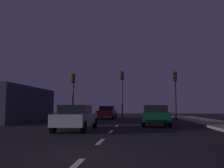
{
  "coord_description": "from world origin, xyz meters",
  "views": [
    {
      "loc": [
        1.37,
        -6.35,
        1.29
      ],
      "look_at": [
        -0.83,
        14.9,
        3.47
      ],
      "focal_mm": 37.23,
      "sensor_mm": 36.0,
      "label": 1
    }
  ],
  "objects": [
    {
      "name": "lane_stripe_third",
      "position": [
        0.0,
        6.4,
        0.0
      ],
      "size": [
        0.16,
        1.6,
        0.01
      ],
      "primitive_type": "cube",
      "color": "silver",
      "rests_on": "ground_plane"
    },
    {
      "name": "storefront_left",
      "position": [
        -10.94,
        14.51,
        1.6
      ],
      "size": [
        5.88,
        9.88,
        3.2
      ],
      "primitive_type": "cube",
      "color": "#333847",
      "rests_on": "ground_plane"
    },
    {
      "name": "ground_plane",
      "position": [
        0.0,
        7.0,
        0.0
      ],
      "size": [
        80.0,
        80.0,
        0.0
      ],
      "primitive_type": "plane",
      "color": "black"
    },
    {
      "name": "car_adjacent_lane",
      "position": [
        -2.07,
        6.82,
        0.74
      ],
      "size": [
        1.82,
        4.3,
        1.44
      ],
      "color": "silver",
      "rests_on": "ground_plane"
    },
    {
      "name": "traffic_signal_center",
      "position": [
        0.02,
        16.41,
        3.44
      ],
      "size": [
        0.32,
        0.38,
        4.91
      ],
      "color": "#2D2D30",
      "rests_on": "ground_plane"
    },
    {
      "name": "car_stopped_ahead",
      "position": [
        2.75,
        10.98,
        0.75
      ],
      "size": [
        2.03,
        4.03,
        1.47
      ],
      "color": "#0F4C2D",
      "rests_on": "ground_plane"
    },
    {
      "name": "traffic_signal_left",
      "position": [
        -4.93,
        16.41,
        3.3
      ],
      "size": [
        0.32,
        0.38,
        4.69
      ],
      "color": "#2D2D30",
      "rests_on": "ground_plane"
    },
    {
      "name": "traffic_signal_right",
      "position": [
        5.15,
        16.41,
        3.35
      ],
      "size": [
        0.32,
        0.38,
        4.76
      ],
      "color": "black",
      "rests_on": "ground_plane"
    },
    {
      "name": "lane_stripe_second",
      "position": [
        0.0,
        2.6,
        0.0
      ],
      "size": [
        0.16,
        1.6,
        0.01
      ],
      "primitive_type": "cube",
      "color": "silver",
      "rests_on": "ground_plane"
    },
    {
      "name": "lane_stripe_fourth",
      "position": [
        0.0,
        10.2,
        0.0
      ],
      "size": [
        0.16,
        1.6,
        0.01
      ],
      "primitive_type": "cube",
      "color": "silver",
      "rests_on": "ground_plane"
    },
    {
      "name": "car_oncoming_far",
      "position": [
        -2.07,
        21.16,
        0.76
      ],
      "size": [
        2.06,
        4.29,
        1.49
      ],
      "color": "#B21919",
      "rests_on": "ground_plane"
    },
    {
      "name": "lane_stripe_nearest",
      "position": [
        0.0,
        -1.2,
        0.0
      ],
      "size": [
        0.16,
        1.6,
        0.01
      ],
      "primitive_type": "cube",
      "color": "silver",
      "rests_on": "ground_plane"
    }
  ]
}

